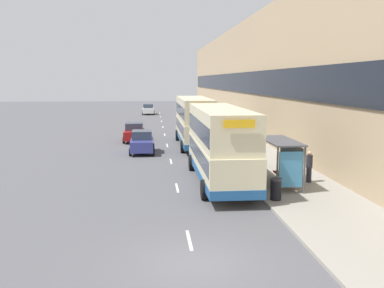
# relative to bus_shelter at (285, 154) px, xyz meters

# --- Properties ---
(ground_plane) EXTENTS (220.00, 220.00, 0.00)m
(ground_plane) POSITION_rel_bus_shelter_xyz_m (-5.77, -9.13, -1.88)
(ground_plane) COLOR #515156
(pavement) EXTENTS (5.00, 93.00, 0.14)m
(pavement) POSITION_rel_bus_shelter_xyz_m (0.73, 29.37, -1.81)
(pavement) COLOR gray
(pavement) RESTS_ON ground_plane
(terrace_facade) EXTENTS (3.10, 93.00, 12.46)m
(terrace_facade) POSITION_rel_bus_shelter_xyz_m (4.72, 29.37, 4.35)
(terrace_facade) COLOR tan
(terrace_facade) RESTS_ON ground_plane
(lane_mark_0) EXTENTS (0.12, 2.00, 0.01)m
(lane_mark_0) POSITION_rel_bus_shelter_xyz_m (-5.77, -7.14, -1.87)
(lane_mark_0) COLOR silver
(lane_mark_0) RESTS_ON ground_plane
(lane_mark_1) EXTENTS (0.12, 2.00, 0.01)m
(lane_mark_1) POSITION_rel_bus_shelter_xyz_m (-5.77, 0.63, -1.87)
(lane_mark_1) COLOR silver
(lane_mark_1) RESTS_ON ground_plane
(lane_mark_2) EXTENTS (0.12, 2.00, 0.01)m
(lane_mark_2) POSITION_rel_bus_shelter_xyz_m (-5.77, 8.39, -1.87)
(lane_mark_2) COLOR silver
(lane_mark_2) RESTS_ON ground_plane
(lane_mark_3) EXTENTS (0.12, 2.00, 0.01)m
(lane_mark_3) POSITION_rel_bus_shelter_xyz_m (-5.77, 16.16, -1.87)
(lane_mark_3) COLOR silver
(lane_mark_3) RESTS_ON ground_plane
(lane_mark_4) EXTENTS (0.12, 2.00, 0.01)m
(lane_mark_4) POSITION_rel_bus_shelter_xyz_m (-5.77, 23.92, -1.87)
(lane_mark_4) COLOR silver
(lane_mark_4) RESTS_ON ground_plane
(lane_mark_5) EXTENTS (0.12, 2.00, 0.01)m
(lane_mark_5) POSITION_rel_bus_shelter_xyz_m (-5.77, 31.68, -1.87)
(lane_mark_5) COLOR silver
(lane_mark_5) RESTS_ON ground_plane
(lane_mark_6) EXTENTS (0.12, 2.00, 0.01)m
(lane_mark_6) POSITION_rel_bus_shelter_xyz_m (-5.77, 39.45, -1.87)
(lane_mark_6) COLOR silver
(lane_mark_6) RESTS_ON ground_plane
(lane_mark_7) EXTENTS (0.12, 2.00, 0.01)m
(lane_mark_7) POSITION_rel_bus_shelter_xyz_m (-5.77, 47.21, -1.87)
(lane_mark_7) COLOR silver
(lane_mark_7) RESTS_ON ground_plane
(lane_mark_8) EXTENTS (0.12, 2.00, 0.01)m
(lane_mark_8) POSITION_rel_bus_shelter_xyz_m (-5.77, 54.97, -1.87)
(lane_mark_8) COLOR silver
(lane_mark_8) RESTS_ON ground_plane
(bus_shelter) EXTENTS (1.60, 4.20, 2.48)m
(bus_shelter) POSITION_rel_bus_shelter_xyz_m (0.00, 0.00, 0.00)
(bus_shelter) COLOR #4C4C51
(bus_shelter) RESTS_ON ground_plane
(double_decker_bus_near) EXTENTS (2.85, 10.86, 4.30)m
(double_decker_bus_near) POSITION_rel_bus_shelter_xyz_m (-3.30, 1.55, 0.41)
(double_decker_bus_near) COLOR beige
(double_decker_bus_near) RESTS_ON ground_plane
(double_decker_bus_ahead) EXTENTS (2.85, 11.28, 4.30)m
(double_decker_bus_ahead) POSITION_rel_bus_shelter_xyz_m (-3.39, 15.55, 0.41)
(double_decker_bus_ahead) COLOR beige
(double_decker_bus_ahead) RESTS_ON ground_plane
(car_0) EXTENTS (2.09, 4.17, 1.78)m
(car_0) POSITION_rel_bus_shelter_xyz_m (-7.79, 52.32, -1.00)
(car_0) COLOR silver
(car_0) RESTS_ON ground_plane
(car_1) EXTENTS (2.05, 4.47, 1.79)m
(car_1) POSITION_rel_bus_shelter_xyz_m (-8.83, 19.18, -0.99)
(car_1) COLOR maroon
(car_1) RESTS_ON ground_plane
(car_2) EXTENTS (1.98, 3.95, 1.82)m
(car_2) POSITION_rel_bus_shelter_xyz_m (-7.93, 12.23, -0.99)
(car_2) COLOR navy
(car_2) RESTS_ON ground_plane
(pedestrian_at_shelter) EXTENTS (0.34, 0.34, 1.73)m
(pedestrian_at_shelter) POSITION_rel_bus_shelter_xyz_m (1.45, 2.13, -0.85)
(pedestrian_at_shelter) COLOR #23232D
(pedestrian_at_shelter) RESTS_ON ground_plane
(pedestrian_1) EXTENTS (0.32, 0.32, 1.63)m
(pedestrian_1) POSITION_rel_bus_shelter_xyz_m (1.91, 3.45, -0.90)
(pedestrian_1) COLOR #23232D
(pedestrian_1) RESTS_ON ground_plane
(pedestrian_2) EXTENTS (0.35, 0.35, 1.78)m
(pedestrian_2) POSITION_rel_bus_shelter_xyz_m (1.66, 0.70, -0.83)
(pedestrian_2) COLOR #23232D
(pedestrian_2) RESTS_ON ground_plane
(litter_bin) EXTENTS (0.55, 0.55, 1.05)m
(litter_bin) POSITION_rel_bus_shelter_xyz_m (-1.22, -2.65, -1.21)
(litter_bin) COLOR black
(litter_bin) RESTS_ON ground_plane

